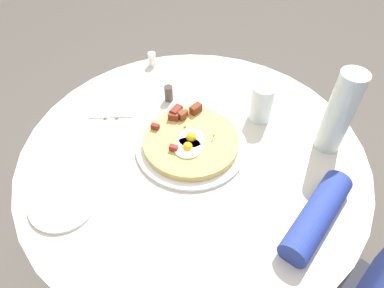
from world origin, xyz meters
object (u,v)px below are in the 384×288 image
at_px(dining_table, 193,186).
at_px(bread_plate, 63,203).
at_px(knife, 119,99).
at_px(pepper_shaker, 169,93).
at_px(fork, 108,99).
at_px(breakfast_pizza, 190,140).
at_px(pizza_plate, 191,145).
at_px(salt_shaker, 152,59).
at_px(water_glass, 262,103).
at_px(water_bottle, 339,113).

xyz_separation_m(dining_table, bread_plate, (0.36, -0.11, 0.18)).
height_order(knife, pepper_shaker, pepper_shaker).
xyz_separation_m(bread_plate, knife, (-0.35, -0.22, 0.00)).
bearing_deg(fork, breakfast_pizza, 50.42).
distance_m(pizza_plate, salt_shaker, 0.43).
bearing_deg(water_glass, fork, -55.64).
bearing_deg(pizza_plate, dining_table, 63.96).
height_order(dining_table, breakfast_pizza, breakfast_pizza).
distance_m(dining_table, salt_shaker, 0.49).
bearing_deg(fork, knife, 90.00).
height_order(dining_table, pizza_plate, pizza_plate).
bearing_deg(breakfast_pizza, water_bottle, 134.53).
relative_size(dining_table, knife, 5.48).
distance_m(bread_plate, fork, 0.40).
bearing_deg(breakfast_pizza, fork, -82.88).
xyz_separation_m(dining_table, water_bottle, (-0.28, 0.26, 0.30)).
height_order(fork, water_bottle, water_bottle).
relative_size(breakfast_pizza, knife, 1.52).
distance_m(dining_table, knife, 0.38).
relative_size(pizza_plate, pepper_shaker, 5.98).
distance_m(pizza_plate, water_bottle, 0.41).
bearing_deg(bread_plate, breakfast_pizza, 165.97).
relative_size(dining_table, bread_plate, 5.86).
xyz_separation_m(pizza_plate, fork, (0.04, -0.34, 0.00)).
bearing_deg(water_glass, pepper_shaker, -62.79).
bearing_deg(breakfast_pizza, dining_table, 65.92).
bearing_deg(pizza_plate, water_glass, 164.12).
bearing_deg(salt_shaker, fork, 11.40).
height_order(dining_table, bread_plate, bread_plate).
bearing_deg(breakfast_pizza, bread_plate, -14.03).
bearing_deg(pepper_shaker, bread_plate, 12.68).
bearing_deg(fork, water_bottle, 70.62).
xyz_separation_m(pizza_plate, bread_plate, (0.36, -0.09, -0.00)).
xyz_separation_m(pizza_plate, breakfast_pizza, (-0.00, -0.00, 0.02)).
distance_m(water_glass, water_bottle, 0.22).
relative_size(pizza_plate, fork, 1.78).
bearing_deg(salt_shaker, breakfast_pizza, 63.26).
relative_size(knife, pepper_shaker, 3.37).
xyz_separation_m(breakfast_pizza, pepper_shaker, (-0.10, -0.20, 0.00)).
relative_size(dining_table, breakfast_pizza, 3.59).
bearing_deg(salt_shaker, dining_table, 63.38).
height_order(breakfast_pizza, water_bottle, water_bottle).
relative_size(dining_table, pepper_shaker, 18.46).
xyz_separation_m(breakfast_pizza, water_glass, (-0.24, 0.07, 0.03)).
bearing_deg(salt_shaker, knife, 19.04).
height_order(salt_shaker, pepper_shaker, pepper_shaker).
relative_size(knife, water_bottle, 0.71).
relative_size(bread_plate, water_bottle, 0.67).
bearing_deg(knife, pepper_shaker, 88.11).
distance_m(fork, knife, 0.04).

